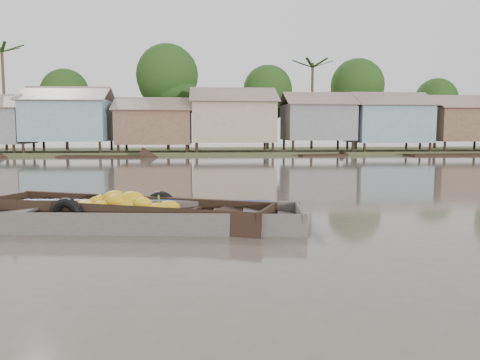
{
  "coord_description": "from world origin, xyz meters",
  "views": [
    {
      "loc": [
        -0.05,
        -8.81,
        1.9
      ],
      "look_at": [
        0.8,
        1.58,
        0.8
      ],
      "focal_mm": 35.0,
      "sensor_mm": 36.0,
      "label": 1
    }
  ],
  "objects": [
    {
      "name": "riverbank",
      "position": [
        3.03,
        31.86,
        3.07
      ],
      "size": [
        120.0,
        12.47,
        10.22
      ],
      "color": "#384723",
      "rests_on": "ground"
    },
    {
      "name": "ground",
      "position": [
        0.0,
        0.0,
        0.0
      ],
      "size": [
        120.0,
        120.0,
        0.0
      ],
      "primitive_type": "plane",
      "color": "#52493F",
      "rests_on": "ground"
    },
    {
      "name": "banana_boat",
      "position": [
        -1.75,
        1.08,
        0.2
      ],
      "size": [
        6.34,
        3.71,
        0.85
      ],
      "rotation": [
        0.0,
        0.0,
        -0.38
      ],
      "color": "black",
      "rests_on": "ground"
    },
    {
      "name": "distant_boats",
      "position": [
        8.82,
        24.18,
        -0.05
      ],
      "size": [
        47.41,
        14.56,
        0.35
      ],
      "color": "black",
      "rests_on": "ground"
    },
    {
      "name": "viewer_boat",
      "position": [
        -1.36,
        0.52,
        0.04
      ],
      "size": [
        6.8,
        2.51,
        0.54
      ],
      "rotation": [
        0.0,
        0.0,
        -0.12
      ],
      "color": "#433C38",
      "rests_on": "ground"
    }
  ]
}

